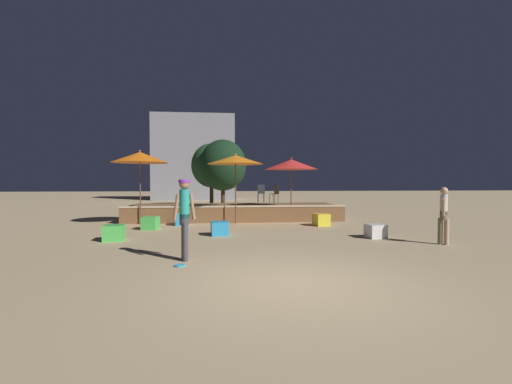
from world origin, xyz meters
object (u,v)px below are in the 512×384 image
cube_seat_5 (150,223)px  background_tree_0 (212,166)px  patio_umbrella_2 (236,160)px  cube_seat_1 (182,219)px  background_tree_1 (223,165)px  cube_seat_0 (321,220)px  cube_seat_2 (220,228)px  person_1 (444,214)px  bistro_chair_1 (275,192)px  patio_umbrella_1 (291,164)px  bistro_chair_0 (261,192)px  cube_seat_4 (376,231)px  patio_umbrella_0 (140,157)px  cube_seat_3 (114,233)px  frisbee_disc (180,265)px  person_0 (184,213)px

cube_seat_5 → background_tree_0: background_tree_0 is taller
patio_umbrella_2 → background_tree_0: bearing=97.1°
cube_seat_1 → background_tree_1: bearing=79.9°
cube_seat_0 → cube_seat_2: 4.66m
person_1 → background_tree_0: 18.12m
person_1 → bistro_chair_1: bistro_chair_1 is taller
patio_umbrella_1 → bistro_chair_0: bearing=115.3°
patio_umbrella_2 → cube_seat_4: 6.44m
patio_umbrella_0 → bistro_chair_1: 6.44m
cube_seat_5 → background_tree_0: size_ratio=0.14×
patio_umbrella_2 → cube_seat_0: patio_umbrella_2 is taller
bistro_chair_0 → bistro_chair_1: same height
cube_seat_5 → cube_seat_3: bearing=-103.6°
frisbee_disc → cube_seat_1: bearing=96.5°
patio_umbrella_1 → bistro_chair_0: patio_umbrella_1 is taller
patio_umbrella_1 → cube_seat_4: (1.87, -4.48, -2.37)m
cube_seat_5 → person_0: size_ratio=0.34×
person_1 → patio_umbrella_0: bearing=5.5°
cube_seat_2 → cube_seat_1: bearing=120.2°
cube_seat_0 → person_0: 7.64m
cube_seat_5 → person_0: (1.88, -5.34, 0.85)m
cube_seat_1 → cube_seat_5: size_ratio=0.79×
cube_seat_0 → cube_seat_4: bearing=-74.5°
patio_umbrella_1 → person_0: bearing=-118.9°
cube_seat_2 → person_1: (6.45, -2.35, 0.66)m
patio_umbrella_1 → cube_seat_1: 5.34m
cube_seat_5 → cube_seat_1: bearing=46.0°
cube_seat_5 → person_1: (9.09, -4.02, 0.65)m
patio_umbrella_2 → bistro_chair_1: patio_umbrella_2 is taller
background_tree_0 → cube_seat_1: bearing=-94.3°
cube_seat_1 → person_0: person_0 is taller
cube_seat_5 → background_tree_1: (2.74, 10.68, 2.72)m
cube_seat_1 → frisbee_disc: cube_seat_1 is taller
cube_seat_5 → bistro_chair_0: bistro_chair_0 is taller
cube_seat_5 → background_tree_0: (1.89, 12.46, 2.78)m
cube_seat_2 → background_tree_0: background_tree_0 is taller
cube_seat_1 → cube_seat_2: (1.60, -2.76, -0.02)m
person_1 → patio_umbrella_1: bearing=-24.9°
patio_umbrella_2 → background_tree_0: 11.27m
background_tree_0 → cube_seat_0: bearing=-67.8°
cube_seat_0 → frisbee_disc: 8.04m
cube_seat_0 → cube_seat_3: size_ratio=1.04×
cube_seat_3 → cube_seat_5: size_ratio=1.02×
background_tree_0 → background_tree_1: 1.98m
cube_seat_0 → patio_umbrella_1: bearing=127.2°
frisbee_disc → bistro_chair_1: bearing=69.2°
cube_seat_0 → cube_seat_3: cube_seat_0 is taller
background_tree_1 → cube_seat_4: bearing=-69.8°
cube_seat_2 → bistro_chair_1: bistro_chair_1 is taller
background_tree_0 → frisbee_disc: bearing=-90.2°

